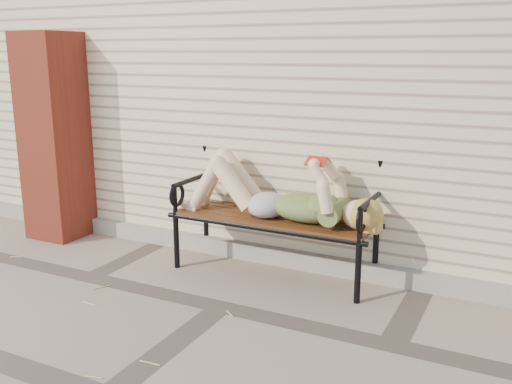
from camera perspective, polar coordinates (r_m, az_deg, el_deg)
The scene contains 7 objects.
ground at distance 4.25m, azimuth -3.47°, elevation -11.40°, with size 80.00×80.00×0.00m, color gray.
house_wall at distance 6.62m, azimuth 9.68°, elevation 10.95°, with size 8.00×4.00×3.00m, color beige.
foundation_strip at distance 5.02m, azimuth 2.10°, elevation -6.41°, with size 8.00×0.10×0.15m, color gray.
brick_pillar at distance 5.94m, azimuth -19.48°, elevation 5.19°, with size 0.50×0.50×2.00m, color #AA3A26.
garden_bench at distance 4.74m, azimuth 2.34°, elevation -0.25°, with size 1.82×0.72×1.18m.
reading_woman at distance 4.59m, azimuth 1.77°, elevation -0.19°, with size 1.71×0.39×0.54m.
straw_scatter at distance 4.08m, azimuth -16.74°, elevation -13.07°, with size 1.56×1.71×0.01m.
Camera 1 is at (1.95, -3.32, 1.81)m, focal length 40.00 mm.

